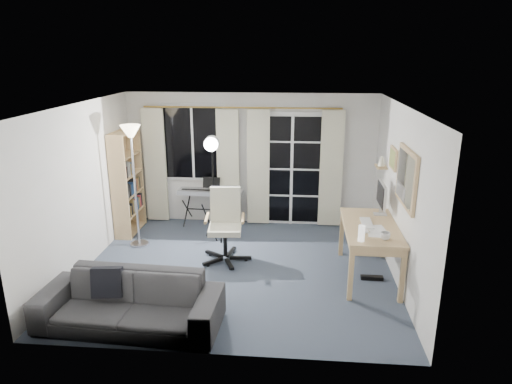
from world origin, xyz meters
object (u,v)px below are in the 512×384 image
studio_light (212,156)px  mug (385,235)px  keyboard_piano (211,193)px  office_chair (225,218)px  torchiere_lamp (132,150)px  sofa (129,294)px  desk (370,232)px  bookshelf (126,185)px  monitor (381,196)px

studio_light → mug: (2.51, -1.56, -0.64)m
keyboard_piano → office_chair: bearing=-67.9°
torchiere_lamp → studio_light: (1.22, 0.26, -0.13)m
studio_light → sofa: (-0.54, -2.55, -1.07)m
desk → mug: mug is taller
bookshelf → studio_light: 1.74m
torchiere_lamp → monitor: size_ratio=3.57×
bookshelf → monitor: (4.20, -0.91, 0.22)m
studio_light → torchiere_lamp: bearing=-170.6°
monitor → bookshelf: bearing=168.1°
office_chair → sofa: bearing=-118.3°
bookshelf → keyboard_piano: size_ratio=1.53×
keyboard_piano → studio_light: studio_light is taller
bookshelf → office_chair: 2.11m
studio_light → mug: 3.02m
bookshelf → mug: bookshelf is taller
mug → torchiere_lamp: bearing=160.8°
studio_light → office_chair: 1.06m
keyboard_piano → monitor: bearing=-22.8°
studio_light → desk: bearing=-26.2°
keyboard_piano → mug: size_ratio=9.23×
monitor → sofa: size_ratio=0.26×
studio_light → sofa: 2.82m
torchiere_lamp → keyboard_piano: bearing=42.5°
sofa → desk: bearing=29.8°
keyboard_piano → office_chair: size_ratio=1.06×
desk → monitor: (0.20, 0.45, 0.39)m
keyboard_piano → office_chair: 1.38m
bookshelf → mug: 4.50m
torchiere_lamp → mug: (3.72, -1.30, -0.77)m
office_chair → sofa: size_ratio=0.52×
keyboard_piano → sofa: keyboard_piano is taller
bookshelf → monitor: bookshelf is taller
torchiere_lamp → office_chair: 1.82m
bookshelf → studio_light: studio_light is taller
sofa → monitor: bearing=34.7°
keyboard_piano → sofa: 3.27m
office_chair → sofa: 2.13m
office_chair → studio_light: bearing=110.7°
office_chair → monitor: monitor is taller
torchiere_lamp → keyboard_piano: torchiere_lamp is taller
keyboard_piano → monitor: monitor is taller
studio_light → desk: studio_light is taller
desk → mug: size_ratio=11.42×
keyboard_piano → bookshelf: bearing=-162.4°
desk → studio_light: bearing=156.7°
monitor → sofa: 3.76m
office_chair → desk: office_chair is taller
bookshelf → torchiere_lamp: bearing=-56.6°
keyboard_piano → studio_light: (0.18, -0.70, 0.84)m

